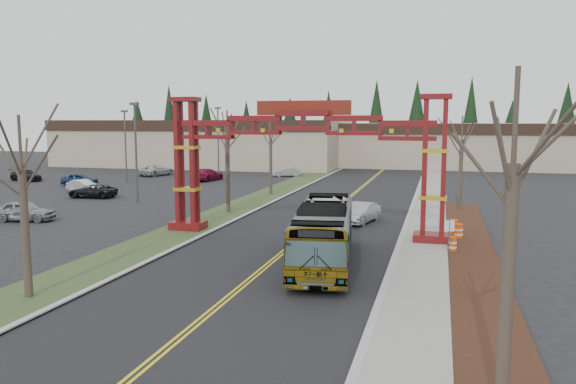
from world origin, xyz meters
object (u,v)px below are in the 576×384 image
(gateway_arch, at_px, (303,143))
(parked_car_near_c, at_px, (92,191))
(light_pole_near, at_px, (136,145))
(barrel_north, at_px, (454,228))
(parked_car_mid_a, at_px, (207,175))
(light_pole_far, at_px, (218,135))
(parked_car_mid_b, at_px, (80,179))
(light_pole_mid, at_px, (125,141))
(street_sign, at_px, (449,232))
(bare_tree_median_mid, at_px, (227,139))
(bare_tree_right_near, at_px, (513,166))
(parked_car_near_a, at_px, (24,211))
(parked_car_far_b, at_px, (157,170))
(parked_car_near_b, at_px, (84,186))
(silver_sedan, at_px, (361,213))
(parked_car_far_a, at_px, (287,172))
(parked_car_far_c, at_px, (26,175))
(bare_tree_right_far, at_px, (462,143))
(retail_building_west, at_px, (206,142))
(barrel_south, at_px, (452,245))
(bare_tree_median_near, at_px, (22,171))
(barrel_mid, at_px, (459,232))
(retail_building_east, at_px, (451,145))
(bare_tree_median_far, at_px, (271,138))
(transit_bus, at_px, (324,234))

(gateway_arch, distance_m, parked_car_near_c, 27.54)
(light_pole_near, xyz_separation_m, barrel_north, (27.41, -7.93, -4.68))
(parked_car_mid_a, distance_m, light_pole_far, 11.82)
(parked_car_mid_b, distance_m, light_pole_mid, 6.98)
(barrel_north, bearing_deg, street_sign, -93.35)
(parked_car_mid_a, distance_m, bare_tree_median_mid, 25.67)
(bare_tree_median_mid, bearing_deg, bare_tree_right_near, -56.95)
(light_pole_far, bearing_deg, parked_car_near_a, -88.44)
(parked_car_far_b, distance_m, barrel_north, 49.24)
(bare_tree_median_mid, bearing_deg, parked_car_near_b, 155.78)
(silver_sedan, relative_size, parked_car_near_b, 1.14)
(parked_car_far_a, bearing_deg, silver_sedan, 4.88)
(parked_car_far_b, xyz_separation_m, light_pole_far, (6.46, 6.27, 4.67))
(parked_car_far_c, relative_size, bare_tree_median_mid, 0.60)
(bare_tree_right_near, relative_size, barrel_north, 8.23)
(silver_sedan, height_order, barrel_north, silver_sedan)
(silver_sedan, distance_m, parked_car_mid_a, 32.83)
(parked_car_mid_a, bearing_deg, bare_tree_right_near, 129.34)
(parked_car_far_a, bearing_deg, bare_tree_right_near, 0.96)
(bare_tree_right_far, xyz_separation_m, barrel_north, (-0.66, -11.24, -5.00))
(parked_car_far_c, relative_size, street_sign, 2.26)
(parked_car_far_b, bearing_deg, retail_building_west, -74.13)
(barrel_south, bearing_deg, retail_building_west, 124.91)
(bare_tree_median_near, distance_m, bare_tree_right_far, 34.44)
(gateway_arch, bearing_deg, barrel_south, -13.20)
(parked_car_far_c, relative_size, light_pole_mid, 0.57)
(parked_car_mid_b, xyz_separation_m, barrel_south, (40.73, -23.39, -0.24))
(light_pole_near, xyz_separation_m, barrel_mid, (27.66, -9.17, -4.70))
(retail_building_east, distance_m, parked_car_mid_b, 58.26)
(parked_car_far_b, height_order, bare_tree_median_far, bare_tree_median_far)
(barrel_mid, bearing_deg, light_pole_near, 161.66)
(bare_tree_median_near, bearing_deg, parked_car_far_c, 130.26)
(retail_building_west, relative_size, bare_tree_median_far, 6.01)
(parked_car_far_a, distance_m, barrel_mid, 41.65)
(silver_sedan, bearing_deg, parked_car_near_b, 174.96)
(barrel_south, bearing_deg, parked_car_mid_b, 150.14)
(bare_tree_median_far, distance_m, barrel_mid, 25.43)
(silver_sedan, bearing_deg, barrel_north, -11.00)
(bare_tree_median_mid, bearing_deg, retail_building_west, 115.31)
(barrel_north, bearing_deg, barrel_south, -92.15)
(parked_car_mid_b, relative_size, light_pole_far, 0.44)
(light_pole_far, bearing_deg, parked_car_mid_b, -116.03)
(bare_tree_median_far, bearing_deg, bare_tree_right_near, -65.46)
(retail_building_west, bearing_deg, bare_tree_right_far, -44.93)
(retail_building_east, distance_m, light_pole_mid, 52.75)
(retail_building_east, distance_m, parked_car_far_a, 32.59)
(retail_building_east, relative_size, bare_tree_median_near, 5.02)
(transit_bus, bearing_deg, light_pole_mid, 125.76)
(parked_car_near_a, distance_m, light_pole_mid, 26.75)
(parked_car_near_c, relative_size, bare_tree_median_mid, 0.57)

